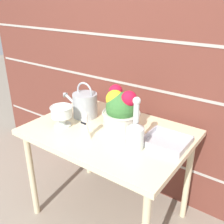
% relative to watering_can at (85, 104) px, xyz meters
% --- Properties ---
extents(ground_plane, '(12.00, 12.00, 0.00)m').
position_rel_watering_can_xyz_m(ground_plane, '(0.28, -0.08, -0.83)').
color(ground_plane, gray).
extents(brick_wall, '(3.60, 0.08, 2.20)m').
position_rel_watering_can_xyz_m(brick_wall, '(0.28, 0.40, 0.27)').
color(brick_wall, brown).
rests_on(brick_wall, ground_plane).
extents(patio_table, '(1.07, 0.75, 0.74)m').
position_rel_watering_can_xyz_m(patio_table, '(0.28, -0.08, -0.17)').
color(patio_table, beige).
rests_on(patio_table, ground_plane).
extents(watering_can, '(0.32, 0.18, 0.26)m').
position_rel_watering_can_xyz_m(watering_can, '(0.00, 0.00, 0.00)').
color(watering_can, '#9EA3A8').
rests_on(watering_can, patio_table).
extents(crystal_pedestal_bowl, '(0.15, 0.15, 0.15)m').
position_rel_watering_can_xyz_m(crystal_pedestal_bowl, '(-0.02, -0.21, 0.00)').
color(crystal_pedestal_bowl, silver).
rests_on(crystal_pedestal_bowl, patio_table).
extents(flower_planter, '(0.26, 0.26, 0.29)m').
position_rel_watering_can_xyz_m(flower_planter, '(0.33, -0.01, 0.04)').
color(flower_planter, beige).
rests_on(flower_planter, patio_table).
extents(glass_decanter, '(0.10, 0.10, 0.32)m').
position_rel_watering_can_xyz_m(glass_decanter, '(0.54, -0.17, 0.01)').
color(glass_decanter, silver).
rests_on(glass_decanter, patio_table).
extents(figurine_vase, '(0.07, 0.07, 0.18)m').
position_rel_watering_can_xyz_m(figurine_vase, '(0.23, -0.25, -0.02)').
color(figurine_vase, white).
rests_on(figurine_vase, patio_table).
extents(wire_tray, '(0.26, 0.24, 0.04)m').
position_rel_watering_can_xyz_m(wire_tray, '(0.66, -0.02, -0.08)').
color(wire_tray, '#B7B7BC').
rests_on(wire_tray, patio_table).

